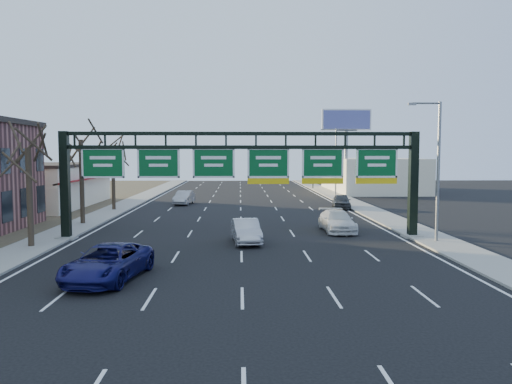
{
  "coord_description": "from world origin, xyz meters",
  "views": [
    {
      "loc": [
        -0.09,
        -25.45,
        5.72
      ],
      "look_at": [
        0.98,
        7.23,
        3.2
      ],
      "focal_mm": 35.0,
      "sensor_mm": 36.0,
      "label": 1
    }
  ],
  "objects_px": {
    "car_blue_suv": "(108,263)",
    "car_silver_sedan": "(246,231)",
    "sign_gantry": "(243,170)",
    "car_white_wagon": "(337,221)"
  },
  "relations": [
    {
      "from": "sign_gantry",
      "to": "car_white_wagon",
      "type": "height_order",
      "value": "sign_gantry"
    },
    {
      "from": "car_blue_suv",
      "to": "car_silver_sedan",
      "type": "relative_size",
      "value": 1.25
    },
    {
      "from": "car_blue_suv",
      "to": "sign_gantry",
      "type": "bearing_deg",
      "value": 70.1
    },
    {
      "from": "sign_gantry",
      "to": "car_blue_suv",
      "type": "xyz_separation_m",
      "value": [
        -6.23,
        -10.98,
        -3.83
      ]
    },
    {
      "from": "sign_gantry",
      "to": "car_silver_sedan",
      "type": "bearing_deg",
      "value": -85.23
    },
    {
      "from": "sign_gantry",
      "to": "car_white_wagon",
      "type": "relative_size",
      "value": 4.66
    },
    {
      "from": "sign_gantry",
      "to": "car_silver_sedan",
      "type": "distance_m",
      "value": 4.23
    },
    {
      "from": "car_blue_suv",
      "to": "car_silver_sedan",
      "type": "bearing_deg",
      "value": 65.21
    },
    {
      "from": "car_blue_suv",
      "to": "car_silver_sedan",
      "type": "height_order",
      "value": "car_blue_suv"
    },
    {
      "from": "sign_gantry",
      "to": "car_white_wagon",
      "type": "distance_m",
      "value": 8.38
    }
  ]
}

